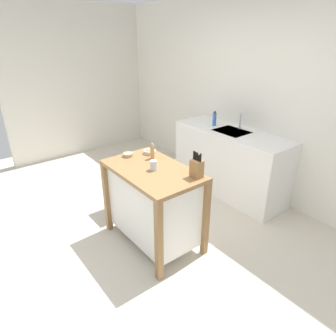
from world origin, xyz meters
TOP-DOWN VIEW (x-y plane):
  - ground_plane at (0.00, 0.00)m, footprint 6.99×6.99m
  - wall_back at (0.00, 2.02)m, footprint 5.99×0.10m
  - wall_left at (-2.99, 0.71)m, footprint 0.10×2.62m
  - kitchen_island at (0.10, 0.15)m, footprint 1.06×0.65m
  - knife_block at (0.51, 0.37)m, footprint 0.11×0.09m
  - bowl_ceramic_small at (-0.33, 0.13)m, footprint 0.11×0.11m
  - bowl_ceramic_wide at (-0.25, 0.36)m, footprint 0.14×0.14m
  - drinking_cup at (0.13, 0.14)m, footprint 0.07×0.07m
  - pepper_grinder at (-0.12, 0.31)m, footprint 0.04×0.04m
  - trash_bin at (-0.67, 0.24)m, footprint 0.36×0.28m
  - sink_counter at (-0.17, 1.67)m, footprint 1.68×0.60m
  - sink_faucet at (-0.17, 1.81)m, footprint 0.02×0.02m
  - bottle_spray_cleaner at (-0.50, 1.65)m, footprint 0.05×0.05m

SIDE VIEW (x-z plane):
  - ground_plane at x=0.00m, z-range 0.00..0.00m
  - trash_bin at x=-0.67m, z-range 0.00..0.63m
  - sink_counter at x=-0.17m, z-range 0.00..0.92m
  - kitchen_island at x=0.10m, z-range 0.05..0.94m
  - bowl_ceramic_small at x=-0.33m, z-range 0.89..0.93m
  - bowl_ceramic_wide at x=-0.25m, z-range 0.89..0.93m
  - drinking_cup at x=0.13m, z-range 0.89..0.99m
  - pepper_grinder at x=-0.12m, z-range 0.88..1.06m
  - knife_block at x=0.51m, z-range 0.85..1.11m
  - bottle_spray_cleaner at x=-0.50m, z-range 0.91..1.11m
  - sink_faucet at x=-0.17m, z-range 0.91..1.13m
  - wall_back at x=0.00m, z-range 0.00..2.60m
  - wall_left at x=-2.99m, z-range 0.00..2.60m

